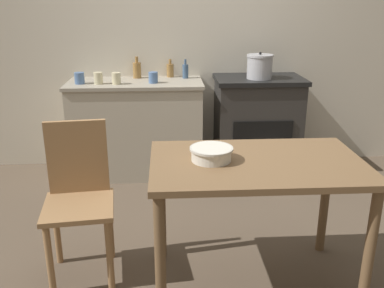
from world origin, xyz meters
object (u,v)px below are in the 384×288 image
Objects in this scene: cup_center_right at (153,78)px; cup_center_left at (79,78)px; bottle_left at (186,71)px; chair at (79,195)px; flour_sack at (278,172)px; stock_pot at (260,67)px; bottle_mid_left at (170,70)px; cup_mid_right at (98,78)px; cup_center at (116,78)px; work_table at (256,179)px; bottle_far_left at (137,70)px; mixing_bowl_large at (211,153)px; stove at (257,124)px.

cup_center_left is at bearing 179.93° from cup_center_right.
bottle_left reaches higher than cup_center_right.
chair is 9.50× the size of cup_center_right.
flour_sack is 1.26× the size of stock_pot.
bottle_mid_left is at bearing 161.19° from stock_pot.
cup_center_right is 0.48m from cup_mid_right.
cup_center_left reaches higher than chair.
cup_center is 1.04× the size of cup_center_right.
work_table is 2.01m from cup_mid_right.
stock_pot is at bearing -18.81° from bottle_mid_left.
flour_sack is 2.91× the size of cup_mid_right.
flour_sack is 1.40m from bottle_mid_left.
bottle_mid_left is at bearing 144.30° from flour_sack.
bottle_left is at bearing 60.72° from chair.
cup_mid_right is (-0.33, -0.28, -0.03)m from bottle_far_left.
cup_mid_right is (-1.45, -0.04, -0.08)m from stock_pot.
bottle_left reaches higher than cup_mid_right.
cup_mid_right reaches higher than work_table.
work_table is 0.29m from mixing_bowl_large.
stock_pot is 1.45m from cup_mid_right.
stock_pot reaches higher than stove.
flour_sack is 1.62m from bottle_far_left.
work_table is 1.78m from stock_pot.
flour_sack is 1.63m from mixing_bowl_large.
cup_center reaches higher than flour_sack.
bottle_left is 1.74× the size of cup_center.
bottle_far_left is (-0.51, 1.92, 0.15)m from mixing_bowl_large.
cup_center_left is at bearing 173.34° from cup_center.
bottle_far_left reaches higher than bottle_mid_left.
bottle_far_left is at bearing 168.03° from stock_pot.
cup_center is at bearing -6.66° from cup_center_left.
cup_mid_right is (-0.79, -0.24, -0.02)m from bottle_left.
bottle_mid_left is (0.31, 0.04, -0.01)m from bottle_far_left.
bottle_left is 0.38m from cup_center_right.
stock_pot is 1.15m from bottle_far_left.
bottle_left reaches higher than flour_sack.
bottle_left is at bearing 142.81° from flour_sack.
chair is 9.29× the size of cup_center_left.
cup_mid_right is at bearing -6.03° from cup_center_left.
bottle_far_left is (-0.76, 1.94, 0.30)m from work_table.
stock_pot is 1.29m from cup_center.
flour_sack is at bearing -13.34° from cup_center.
cup_mid_right is at bearing -178.45° from stock_pot.
work_table is at bearing -102.05° from stock_pot.
stock_pot is 0.70m from bottle_left.
cup_center is at bearing -174.50° from stove.
stock_pot reaches higher than bottle_far_left.
flour_sack is 3.07× the size of cup_center_right.
bottle_left is at bearing 22.75° from cup_center.
bottle_mid_left is (-0.15, 0.07, -0.00)m from bottle_left.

